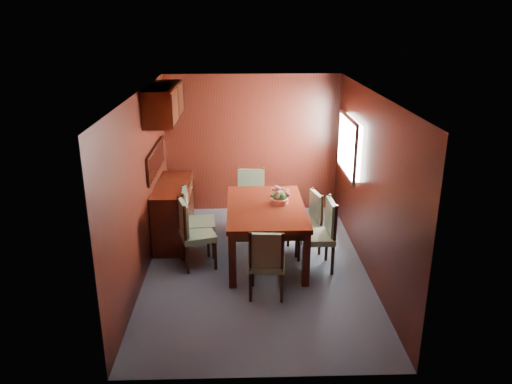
{
  "coord_description": "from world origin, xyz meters",
  "views": [
    {
      "loc": [
        -0.2,
        -6.2,
        3.3
      ],
      "look_at": [
        0.0,
        0.17,
        1.05
      ],
      "focal_mm": 35.0,
      "sensor_mm": 36.0,
      "label": 1
    }
  ],
  "objects_px": {
    "sideboard": "(174,212)",
    "chair_left_near": "(192,230)",
    "dining_table": "(266,213)",
    "chair_head": "(267,260)",
    "chair_right_near": "(322,231)",
    "flower_centerpiece": "(280,195)"
  },
  "relations": [
    {
      "from": "dining_table",
      "to": "chair_head",
      "type": "distance_m",
      "value": 1.07
    },
    {
      "from": "sideboard",
      "to": "dining_table",
      "type": "xyz_separation_m",
      "value": [
        1.39,
        -0.73,
        0.24
      ]
    },
    {
      "from": "chair_head",
      "to": "sideboard",
      "type": "bearing_deg",
      "value": 132.13
    },
    {
      "from": "sideboard",
      "to": "chair_left_near",
      "type": "bearing_deg",
      "value": -68.13
    },
    {
      "from": "dining_table",
      "to": "chair_right_near",
      "type": "distance_m",
      "value": 0.82
    },
    {
      "from": "dining_table",
      "to": "chair_left_near",
      "type": "distance_m",
      "value": 1.05
    },
    {
      "from": "chair_left_near",
      "to": "sideboard",
      "type": "bearing_deg",
      "value": -175.09
    },
    {
      "from": "dining_table",
      "to": "chair_left_near",
      "type": "relative_size",
      "value": 1.76
    },
    {
      "from": "dining_table",
      "to": "chair_head",
      "type": "xyz_separation_m",
      "value": [
        -0.04,
        -1.06,
        -0.18
      ]
    },
    {
      "from": "sideboard",
      "to": "dining_table",
      "type": "bearing_deg",
      "value": -27.56
    },
    {
      "from": "chair_right_near",
      "to": "sideboard",
      "type": "bearing_deg",
      "value": 62.38
    },
    {
      "from": "chair_right_near",
      "to": "flower_centerpiece",
      "type": "height_order",
      "value": "flower_centerpiece"
    },
    {
      "from": "sideboard",
      "to": "dining_table",
      "type": "distance_m",
      "value": 1.59
    },
    {
      "from": "dining_table",
      "to": "chair_head",
      "type": "bearing_deg",
      "value": -92.73
    },
    {
      "from": "sideboard",
      "to": "chair_head",
      "type": "xyz_separation_m",
      "value": [
        1.35,
        -1.79,
        0.06
      ]
    },
    {
      "from": "sideboard",
      "to": "flower_centerpiece",
      "type": "bearing_deg",
      "value": -21.77
    },
    {
      "from": "flower_centerpiece",
      "to": "chair_head",
      "type": "bearing_deg",
      "value": -101.81
    },
    {
      "from": "chair_left_near",
      "to": "flower_centerpiece",
      "type": "relative_size",
      "value": 3.64
    },
    {
      "from": "chair_left_near",
      "to": "flower_centerpiece",
      "type": "xyz_separation_m",
      "value": [
        1.22,
        0.29,
        0.39
      ]
    },
    {
      "from": "sideboard",
      "to": "chair_left_near",
      "type": "distance_m",
      "value": 1.0
    },
    {
      "from": "chair_head",
      "to": "flower_centerpiece",
      "type": "xyz_separation_m",
      "value": [
        0.24,
        1.15,
        0.42
      ]
    },
    {
      "from": "sideboard",
      "to": "chair_right_near",
      "type": "bearing_deg",
      "value": -25.81
    }
  ]
}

